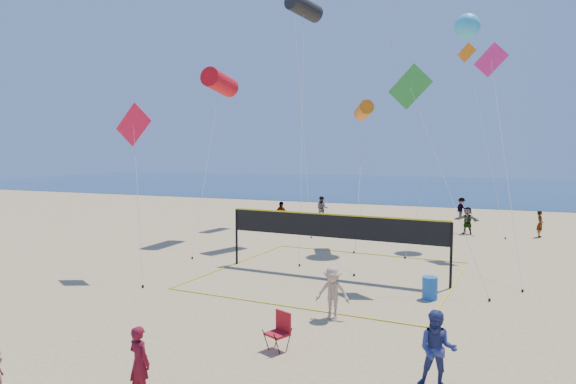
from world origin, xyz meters
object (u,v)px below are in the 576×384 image
at_px(woman, 139,362).
at_px(camp_chair, 280,329).
at_px(trash_barrel, 430,288).
at_px(volleyball_net, 334,233).

distance_m(woman, camp_chair, 3.87).
relative_size(woman, trash_barrel, 1.98).
xyz_separation_m(camp_chair, volleyball_net, (-0.96, 8.06, 1.19)).
distance_m(woman, volleyball_net, 11.59).
xyz_separation_m(woman, camp_chair, (1.72, 3.46, -0.21)).
relative_size(camp_chair, volleyball_net, 0.11).
distance_m(camp_chair, volleyball_net, 8.21).
bearing_deg(trash_barrel, woman, -116.96).
relative_size(trash_barrel, volleyball_net, 0.08).
relative_size(camp_chair, trash_barrel, 1.41).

